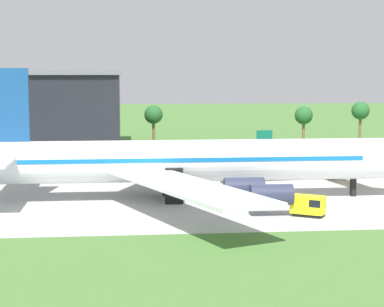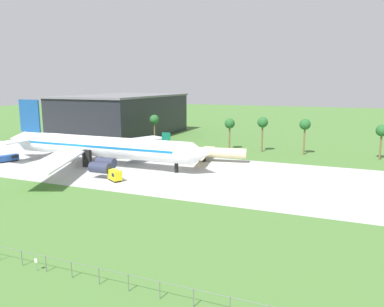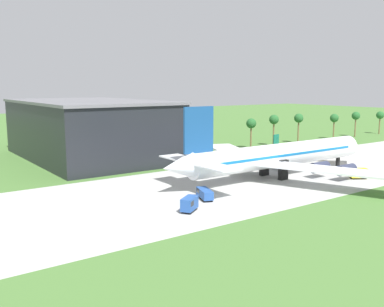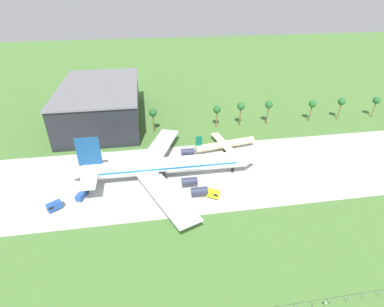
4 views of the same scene
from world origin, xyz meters
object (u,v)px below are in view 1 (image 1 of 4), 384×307
at_px(jet_airliner, 183,161).
at_px(regional_aircraft, 328,162).
at_px(fuel_truck, 309,205).
at_px(terminal_building, 36,113).

relative_size(jet_airliner, regional_aircraft, 2.61).
bearing_deg(fuel_truck, terminal_building, 120.86).
bearing_deg(fuel_truck, regional_aircraft, 69.06).
distance_m(jet_airliner, fuel_truck, 20.17).
xyz_separation_m(jet_airliner, terminal_building, (-26.86, 55.89, 3.68)).
bearing_deg(fuel_truck, jet_airliner, 137.35).
bearing_deg(jet_airliner, regional_aircraft, 32.43).
xyz_separation_m(regional_aircraft, fuel_truck, (-11.44, -29.90, -1.37)).
bearing_deg(regional_aircraft, terminal_building, 143.30).
relative_size(jet_airliner, terminal_building, 1.11).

